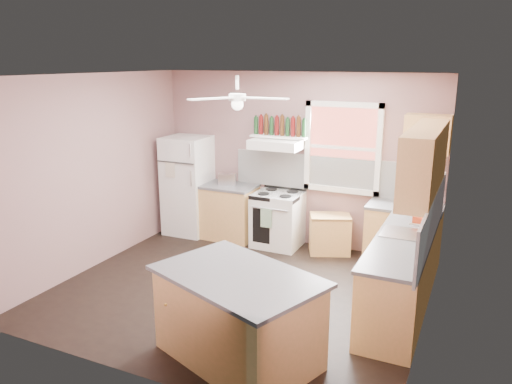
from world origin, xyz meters
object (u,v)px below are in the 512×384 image
at_px(toaster, 227,179).
at_px(cart, 330,234).
at_px(island, 238,319).
at_px(stove, 278,220).
at_px(refrigerator, 188,185).

distance_m(toaster, cart, 1.88).
bearing_deg(island, stove, 126.23).
xyz_separation_m(toaster, cart, (1.75, 0.03, -0.69)).
bearing_deg(stove, island, -74.34).
distance_m(cart, island, 3.09).
relative_size(toaster, stove, 0.33).
bearing_deg(stove, cart, 3.69).
xyz_separation_m(stove, cart, (0.84, 0.05, -0.13)).
bearing_deg(cart, stove, 160.74).
bearing_deg(cart, refrigerator, 159.42).
bearing_deg(stove, refrigerator, -178.31).
height_order(stove, cart, stove).
bearing_deg(refrigerator, island, -52.01).
height_order(cart, island, island).
bearing_deg(stove, toaster, 179.21).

